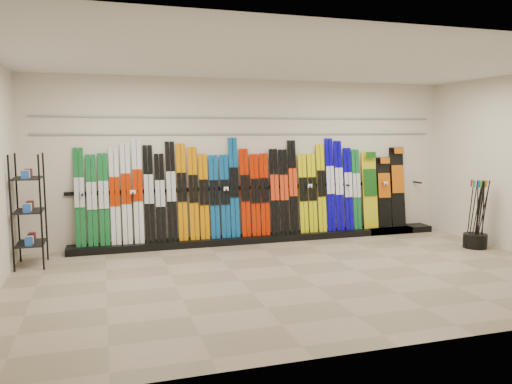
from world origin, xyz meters
name	(u,v)px	position (x,y,z in m)	size (l,w,h in m)	color
floor	(300,275)	(0.00, 0.00, 0.00)	(8.00, 8.00, 0.00)	gray
back_wall	(251,161)	(0.00, 2.50, 1.50)	(8.00, 8.00, 0.00)	beige
ceiling	(303,61)	(0.00, 0.00, 3.00)	(8.00, 8.00, 0.00)	silver
ski_rack_base	(266,238)	(0.22, 2.28, 0.06)	(8.00, 0.40, 0.12)	black
skis	(229,192)	(-0.46, 2.35, 0.94)	(5.36, 0.27, 1.82)	#12642A
snowboards	(384,190)	(2.77, 2.36, 0.88)	(0.95, 0.25, 1.61)	gold
accessory_rack	(29,210)	(-3.75, 1.70, 0.86)	(0.40, 0.60, 1.72)	black
pole_bin	(475,241)	(3.60, 0.67, 0.12)	(0.40, 0.40, 0.25)	black
ski_poles	(479,214)	(3.64, 0.66, 0.61)	(0.38, 0.35, 1.18)	black
slatwall_rail_0	(251,134)	(0.00, 2.48, 2.00)	(7.60, 0.02, 0.03)	gray
slatwall_rail_1	(251,118)	(0.00, 2.48, 2.30)	(7.60, 0.02, 0.03)	gray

